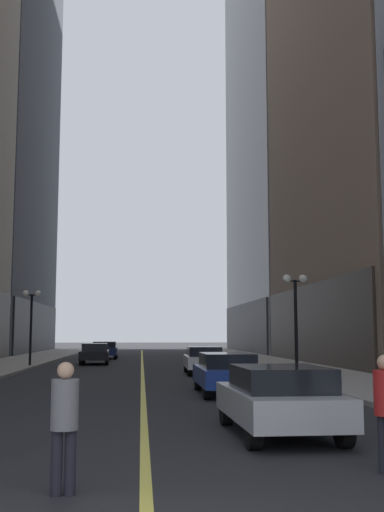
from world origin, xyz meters
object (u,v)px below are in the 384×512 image
(car_silver, at_px, (279,398))
(street_lamp_right_mid, at_px, (295,302))
(car_blue, at_px, (226,372))
(street_lamp_left_far, at_px, (31,311))
(car_navy, at_px, (105,349))
(pedestrian_in_grey_suit, at_px, (65,417))
(car_white, at_px, (204,359))
(car_black, at_px, (95,353))

(car_silver, relative_size, street_lamp_right_mid, 0.94)
(car_blue, relative_size, street_lamp_left_far, 1.03)
(street_lamp_left_far, bearing_deg, car_navy, 74.69)
(pedestrian_in_grey_suit, bearing_deg, car_white, 80.16)
(street_lamp_left_far, distance_m, street_lamp_right_mid, 16.75)
(car_blue, distance_m, street_lamp_right_mid, 7.34)
(car_white, distance_m, pedestrian_in_grey_suit, 23.05)
(car_silver, relative_size, car_black, 0.93)
(car_silver, distance_m, car_navy, 38.07)
(car_white, bearing_deg, street_lamp_right_mid, -52.28)
(car_silver, distance_m, street_lamp_left_far, 26.54)
(car_silver, distance_m, car_blue, 8.27)
(street_lamp_left_far, bearing_deg, pedestrian_in_grey_suit, -79.47)
(car_white, height_order, street_lamp_right_mid, street_lamp_right_mid)
(car_navy, bearing_deg, car_blue, -79.32)
(car_blue, height_order, street_lamp_right_mid, street_lamp_right_mid)
(car_black, xyz_separation_m, car_navy, (0.15, 8.65, 0.00))
(car_blue, bearing_deg, street_lamp_right_mid, 57.09)
(car_black, distance_m, pedestrian_in_grey_suit, 33.27)
(car_white, distance_m, street_lamp_right_mid, 6.21)
(pedestrian_in_grey_suit, xyz_separation_m, street_lamp_right_mid, (7.40, 18.23, 2.33))
(street_lamp_left_far, bearing_deg, car_white, -34.09)
(car_silver, bearing_deg, car_blue, 89.39)
(car_silver, distance_m, street_lamp_right_mid, 14.78)
(car_blue, relative_size, car_navy, 0.99)
(car_black, distance_m, car_navy, 8.65)
(street_lamp_right_mid, bearing_deg, street_lamp_left_far, 139.85)
(car_silver, distance_m, pedestrian_in_grey_suit, 5.50)
(street_lamp_right_mid, bearing_deg, car_black, 122.22)
(car_navy, height_order, street_lamp_right_mid, street_lamp_right_mid)
(car_navy, distance_m, street_lamp_left_far, 13.54)
(car_blue, xyz_separation_m, street_lamp_right_mid, (3.74, 5.78, 2.54))
(street_lamp_left_far, relative_size, street_lamp_right_mid, 1.00)
(car_white, bearing_deg, car_silver, -91.12)
(car_black, bearing_deg, car_white, -60.36)
(pedestrian_in_grey_suit, bearing_deg, street_lamp_right_mid, 67.89)
(car_silver, xyz_separation_m, car_black, (-5.61, 29.02, 0.00))
(car_silver, xyz_separation_m, car_white, (0.36, 18.53, 0.00))
(street_lamp_right_mid, bearing_deg, car_white, 127.72)
(car_silver, bearing_deg, street_lamp_right_mid, 74.75)
(car_blue, height_order, car_black, same)
(car_white, height_order, car_navy, same)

